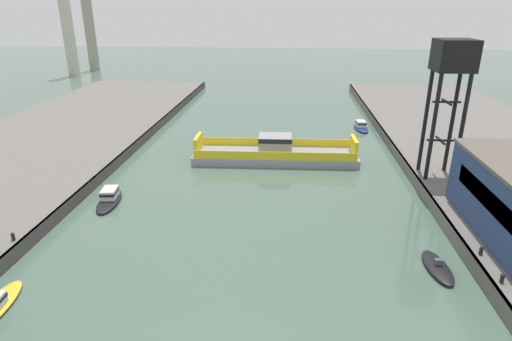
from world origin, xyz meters
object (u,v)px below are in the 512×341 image
chain_ferry (275,153)px  smokestack_distant_a (88,18)px  moored_boat_mid_left (361,126)px  moored_boat_mid_right (109,198)px  crane_tower (452,67)px  smokestack_distant_b (65,9)px  moored_boat_near_left (438,267)px

chain_ferry → smokestack_distant_a: (-61.88, 81.46, 14.92)m
moored_boat_mid_left → smokestack_distant_a: size_ratio=0.20×
moored_boat_mid_right → crane_tower: (35.89, 7.60, 13.01)m
smokestack_distant_a → smokestack_distant_b: 12.22m
smokestack_distant_a → moored_boat_near_left: bearing=-54.4°
chain_ferry → crane_tower: (18.82, -7.01, 12.49)m
chain_ferry → moored_boat_near_left: chain_ferry is taller
chain_ferry → smokestack_distant_a: size_ratio=0.74×
moored_boat_mid_right → smokestack_distant_b: 97.55m
moored_boat_mid_left → crane_tower: (4.88, -23.87, 13.04)m
chain_ferry → moored_boat_near_left: (13.92, -24.52, -0.82)m
moored_boat_near_left → moored_boat_mid_left: size_ratio=0.85×
smokestack_distant_a → chain_ferry: bearing=-52.8°
moored_boat_mid_right → smokestack_distant_a: size_ratio=0.21×
chain_ferry → smokestack_distant_a: bearing=127.2°
crane_tower → smokestack_distant_b: 112.08m
moored_boat_mid_left → crane_tower: bearing=-78.4°
chain_ferry → moored_boat_mid_right: (-17.07, -14.61, -0.52)m
moored_boat_mid_left → moored_boat_mid_right: size_ratio=0.94×
moored_boat_mid_left → smokestack_distant_b: (-76.76, 52.74, 18.25)m
moored_boat_near_left → crane_tower: size_ratio=0.34×
moored_boat_near_left → smokestack_distant_b: smokestack_distant_b is taller
moored_boat_near_left → smokestack_distant_b: 122.85m
moored_boat_mid_right → smokestack_distant_a: bearing=115.0°
moored_boat_mid_right → smokestack_distant_a: smokestack_distant_a is taller
smokestack_distant_b → moored_boat_mid_left: bearing=-34.5°
moored_boat_mid_left → moored_boat_mid_right: (-31.00, -31.46, 0.04)m
chain_ferry → smokestack_distant_b: smokestack_distant_b is taller
crane_tower → chain_ferry: bearing=159.6°
moored_boat_near_left → crane_tower: crane_tower is taller
chain_ferry → moored_boat_mid_right: bearing=-139.4°
crane_tower → smokestack_distant_a: bearing=132.4°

